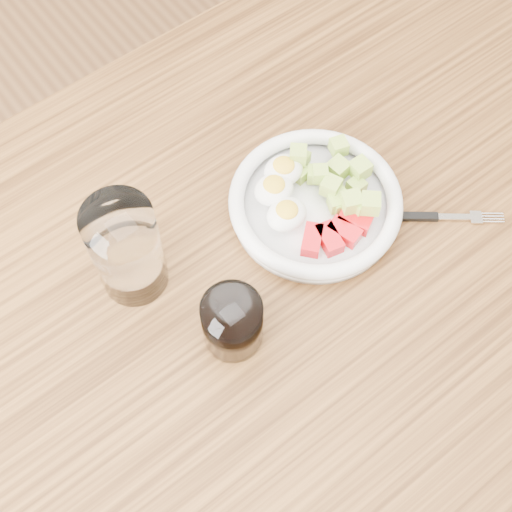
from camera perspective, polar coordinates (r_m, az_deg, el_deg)
The scene contains 6 objects.
ground at distance 1.72m, azimuth 0.48°, elevation -12.44°, with size 4.00×4.00×0.00m, color brown.
dining_table at distance 1.08m, azimuth 0.74°, elevation -3.27°, with size 1.50×0.90×0.77m.
bowl at distance 1.02m, azimuth 4.66°, elevation 4.38°, with size 0.25×0.25×0.06m.
fork at distance 1.05m, azimuth 13.35°, elevation 3.07°, with size 0.15×0.12×0.01m.
water_glass at distance 0.93m, azimuth -10.32°, elevation 0.53°, with size 0.09×0.09×0.16m, color white.
coffee_glass at distance 0.91m, azimuth -1.90°, elevation -5.34°, with size 0.08×0.08×0.09m.
Camera 1 is at (-0.28, -0.34, 1.66)m, focal length 50.00 mm.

